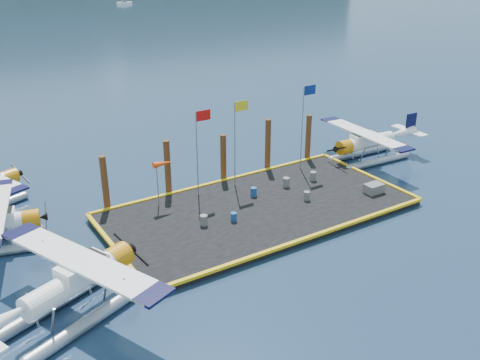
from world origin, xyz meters
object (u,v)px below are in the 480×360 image
object	(u,v)px
flagpole_blue	(305,115)
windsock	(163,164)
seaplane_a	(76,285)
drum_4	(313,176)
piling_0	(105,185)
seaplane_d	(367,144)
flagpole_red	(199,140)
drum_2	(286,182)
piling_1	(168,169)
crate	(374,188)
drum_1	(307,196)
flagpole_yellow	(237,131)
drum_5	(254,192)
drum_3	(234,217)
piling_3	(268,146)
piling_4	(308,139)
drum_0	(204,220)
piling_2	(223,159)

from	to	relation	value
flagpole_blue	windsock	distance (m)	11.81
seaplane_a	drum_4	world-z (taller)	seaplane_a
piling_0	seaplane_d	bearing A→B (deg)	-6.66
seaplane_d	flagpole_red	size ratio (longest dim) A/B	1.59
drum_2	piling_1	xyz separation A→B (m)	(-7.52, 3.73, 1.37)
drum_2	crate	world-z (taller)	drum_2
drum_1	flagpole_yellow	distance (m)	6.58
drum_5	flagpole_yellow	bearing A→B (deg)	88.75
seaplane_d	drum_3	size ratio (longest dim) A/B	17.45
crate	flagpole_yellow	world-z (taller)	flagpole_yellow
drum_2	piling_3	world-z (taller)	piling_3
drum_3	piling_4	world-z (taller)	piling_4
flagpole_red	flagpole_blue	xyz separation A→B (m)	(8.99, -0.00, 0.29)
seaplane_a	piling_4	xyz separation A→B (m)	(21.83, 9.61, 0.38)
flagpole_yellow	drum_1	bearing A→B (deg)	-60.34
drum_3	flagpole_yellow	size ratio (longest dim) A/B	0.09
piling_1	drum_5	bearing A→B (deg)	-39.19
drum_4	drum_5	xyz separation A→B (m)	(-5.22, 0.09, -0.02)
drum_0	piling_1	xyz separation A→B (m)	(0.31, 5.66, 1.37)
piling_0	piling_1	xyz separation A→B (m)	(4.50, 0.00, 0.10)
drum_2	drum_4	size ratio (longest dim) A/B	1.01
drum_3	flagpole_blue	size ratio (longest dim) A/B	0.08
seaplane_a	flagpole_blue	world-z (taller)	flagpole_blue
drum_1	flagpole_yellow	bearing A→B (deg)	119.66
seaplane_d	windsock	xyz separation A→B (m)	(-17.71, 0.87, 1.75)
seaplane_d	piling_3	xyz separation A→B (m)	(-8.18, 2.47, 0.67)
drum_4	flagpole_red	xyz separation A→B (m)	(-8.17, 2.28, 3.67)
seaplane_d	drum_2	distance (m)	9.28
flagpole_blue	piling_1	xyz separation A→B (m)	(-10.70, 1.60, -2.59)
flagpole_red	piling_4	xyz separation A→B (m)	(10.79, 1.60, -2.40)
seaplane_a	drum_5	size ratio (longest dim) A/B	16.65
seaplane_d	drum_0	xyz separation A→B (m)	(-16.99, -3.19, -0.75)
flagpole_red	flagpole_blue	bearing A→B (deg)	-0.00
drum_2	piling_3	xyz separation A→B (m)	(0.98, 3.73, 1.42)
flagpole_blue	piling_4	size ratio (longest dim) A/B	1.62
seaplane_a	drum_1	xyz separation A→B (m)	(16.68, 3.35, -0.92)
flagpole_red	piling_2	distance (m)	4.07
drum_3	piling_1	size ratio (longest dim) A/B	0.13
drum_1	flagpole_blue	size ratio (longest dim) A/B	0.09
drum_0	drum_5	size ratio (longest dim) A/B	1.07
crate	drum_0	bearing A→B (deg)	169.90
seaplane_d	piling_1	bearing A→B (deg)	84.21
drum_2	flagpole_red	world-z (taller)	flagpole_red
flagpole_red	drum_1	bearing A→B (deg)	-39.52
drum_4	piling_4	bearing A→B (deg)	55.99
drum_5	flagpole_red	distance (m)	5.21
crate	piling_3	bearing A→B (deg)	114.51
piling_1	flagpole_yellow	bearing A→B (deg)	-18.79
windsock	piling_3	size ratio (longest dim) A/B	0.73
piling_3	drum_5	bearing A→B (deg)	-135.38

